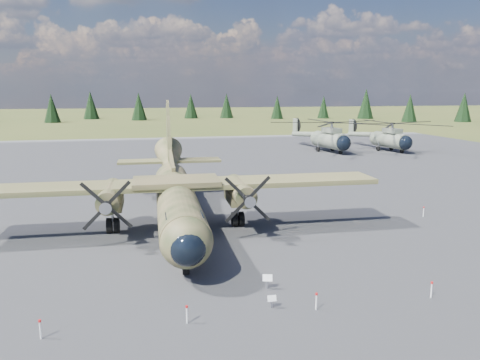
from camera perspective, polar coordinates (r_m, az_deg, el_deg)
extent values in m
plane|color=brown|center=(34.48, -2.19, -6.08)|extent=(500.00, 500.00, 0.00)
cube|color=slate|center=(44.03, -4.50, -2.36)|extent=(120.00, 120.00, 0.04)
cylinder|color=#374023|center=(33.27, -7.69, -2.66)|extent=(3.37, 18.23, 2.82)
sphere|color=#374023|center=(24.55, -6.53, -7.55)|extent=(2.85, 2.85, 2.77)
sphere|color=black|center=(24.04, -6.43, -8.08)|extent=(2.09, 2.09, 2.03)
cube|color=black|center=(25.87, -6.83, -4.84)|extent=(2.06, 1.67, 0.55)
cone|color=#374023|center=(44.75, -8.55, 2.17)|extent=(2.97, 7.01, 4.25)
cube|color=#96989A|center=(34.53, -7.73, -4.15)|extent=(2.10, 6.10, 0.50)
cube|color=#30391D|center=(33.52, -7.78, -0.54)|extent=(29.33, 4.31, 0.35)
cube|color=#374023|center=(33.47, -7.79, -0.17)|extent=(6.16, 3.81, 0.35)
cylinder|color=#374023|center=(33.43, -15.52, -1.84)|extent=(1.67, 5.29, 1.51)
cube|color=#374023|center=(34.36, -15.36, -2.62)|extent=(1.61, 3.47, 0.81)
cone|color=gray|center=(30.25, -16.02, -3.19)|extent=(0.79, 0.93, 0.77)
cylinder|color=black|center=(34.78, -15.22, -5.36)|extent=(0.92, 1.14, 1.11)
cylinder|color=#374023|center=(33.85, -0.04, -1.29)|extent=(1.67, 5.29, 1.51)
cube|color=#374023|center=(34.77, -0.28, -2.07)|extent=(1.61, 3.47, 0.81)
cone|color=gray|center=(30.72, 1.09, -2.55)|extent=(0.79, 0.93, 0.77)
cylinder|color=black|center=(35.19, -0.28, -4.78)|extent=(0.92, 1.14, 1.11)
cube|color=#374023|center=(40.87, -8.36, 2.21)|extent=(0.51, 7.62, 1.69)
cube|color=#30391D|center=(45.24, -8.57, 2.33)|extent=(9.74, 2.51, 0.22)
cylinder|color=gray|center=(26.03, -6.68, -8.88)|extent=(0.15, 0.15, 0.91)
cylinder|color=black|center=(26.28, -6.64, -10.38)|extent=(0.38, 0.95, 0.94)
cylinder|color=gray|center=(78.64, 10.89, 4.76)|extent=(3.93, 7.98, 2.65)
sphere|color=black|center=(75.49, 12.47, 4.41)|extent=(2.82, 2.82, 2.44)
sphere|color=gray|center=(81.84, 9.43, 5.04)|extent=(2.82, 2.82, 2.44)
cube|color=gray|center=(78.13, 11.11, 5.97)|extent=(2.36, 3.65, 0.80)
cylinder|color=gray|center=(78.07, 11.13, 6.55)|extent=(0.44, 0.44, 1.06)
cylinder|color=gray|center=(85.20, 8.03, 5.56)|extent=(2.44, 9.08, 1.52)
cube|color=gray|center=(88.54, 6.75, 6.64)|extent=(0.49, 1.50, 2.55)
cylinder|color=black|center=(88.72, 6.96, 6.65)|extent=(0.54, 2.73, 2.76)
cylinder|color=black|center=(76.19, 12.15, 3.36)|extent=(0.42, 0.76, 0.72)
cylinder|color=black|center=(79.11, 9.48, 3.72)|extent=(0.46, 0.89, 0.85)
cylinder|color=gray|center=(79.04, 9.49, 4.12)|extent=(0.17, 0.17, 1.54)
cylinder|color=black|center=(80.65, 11.21, 3.80)|extent=(0.46, 0.89, 0.85)
cylinder|color=gray|center=(80.58, 11.23, 4.19)|extent=(0.17, 0.17, 1.54)
cylinder|color=gray|center=(82.30, 17.83, 4.64)|extent=(3.63, 7.60, 2.53)
sphere|color=black|center=(79.52, 19.47, 4.30)|extent=(2.66, 2.66, 2.33)
sphere|color=gray|center=(85.15, 16.28, 4.91)|extent=(2.66, 2.66, 2.33)
cube|color=gray|center=(81.84, 18.07, 5.73)|extent=(2.20, 3.47, 0.76)
cylinder|color=gray|center=(81.78, 18.10, 6.26)|extent=(0.42, 0.42, 1.01)
cylinder|color=gray|center=(88.14, 14.80, 5.41)|extent=(2.18, 8.68, 1.45)
cube|color=gray|center=(91.13, 13.43, 6.44)|extent=(0.44, 1.44, 2.43)
cylinder|color=black|center=(91.33, 13.61, 6.44)|extent=(0.47, 2.61, 2.63)
cylinder|color=black|center=(80.14, 19.13, 3.35)|extent=(0.39, 0.72, 0.69)
cylinder|color=black|center=(82.56, 16.50, 3.70)|extent=(0.43, 0.85, 0.81)
cylinder|color=gray|center=(82.50, 16.52, 4.07)|extent=(0.16, 0.16, 1.47)
cylinder|color=black|center=(84.25, 17.98, 3.76)|extent=(0.43, 0.85, 0.81)
cylinder|color=gray|center=(84.19, 18.00, 4.11)|extent=(0.16, 0.16, 1.47)
cube|color=gray|center=(24.64, 3.32, -12.42)|extent=(0.11, 0.11, 0.63)
cube|color=white|center=(24.47, 3.36, -11.82)|extent=(0.54, 0.33, 0.35)
cube|color=gray|center=(22.69, 3.87, -14.71)|extent=(0.07, 0.07, 0.51)
cube|color=white|center=(22.54, 3.91, -14.19)|extent=(0.41, 0.18, 0.29)
cylinder|color=white|center=(21.69, -23.16, -16.46)|extent=(0.07, 0.07, 0.80)
cylinder|color=red|center=(21.52, -23.24, -15.51)|extent=(0.12, 0.12, 0.10)
cylinder|color=white|center=(21.36, -6.50, -16.05)|extent=(0.07, 0.07, 0.80)
cylinder|color=red|center=(21.18, -6.52, -15.08)|extent=(0.12, 0.12, 0.10)
cylinder|color=white|center=(22.66, 9.28, -14.47)|extent=(0.07, 0.07, 0.80)
cylinder|color=red|center=(22.49, 9.31, -13.55)|extent=(0.12, 0.12, 0.10)
cylinder|color=white|center=(25.36, 22.30, -12.34)|extent=(0.07, 0.07, 0.80)
cylinder|color=red|center=(25.21, 22.36, -11.50)|extent=(0.12, 0.12, 0.10)
cylinder|color=white|center=(50.47, -23.81, -1.10)|extent=(0.07, 0.07, 0.80)
cylinder|color=red|center=(50.39, -23.84, -0.65)|extent=(0.12, 0.12, 0.10)
cylinder|color=white|center=(49.47, -14.70, -0.74)|extent=(0.07, 0.07, 0.80)
cylinder|color=red|center=(49.40, -14.72, -0.29)|extent=(0.12, 0.12, 0.10)
cylinder|color=white|center=(49.76, -5.47, -0.37)|extent=(0.07, 0.07, 0.80)
cylinder|color=red|center=(49.69, -5.47, 0.08)|extent=(0.12, 0.12, 0.10)
cylinder|color=white|center=(51.31, 3.44, 0.00)|extent=(0.07, 0.07, 0.80)
cylinder|color=red|center=(51.24, 3.44, 0.44)|extent=(0.12, 0.12, 0.10)
cylinder|color=white|center=(54.01, 11.63, 0.35)|extent=(0.07, 0.07, 0.80)
cylinder|color=red|center=(53.94, 11.65, 0.76)|extent=(0.12, 0.12, 0.10)
cylinder|color=white|center=(40.55, 21.46, -3.67)|extent=(0.07, 0.07, 0.80)
cylinder|color=red|center=(40.46, 21.50, -3.12)|extent=(0.12, 0.12, 0.10)
cone|color=black|center=(170.27, 25.62, 8.01)|extent=(5.29, 5.29, 9.44)
cone|color=black|center=(163.94, 19.99, 8.26)|extent=(5.02, 5.02, 8.97)
cone|color=black|center=(177.93, 15.08, 8.98)|extent=(6.03, 6.03, 10.76)
cone|color=black|center=(177.41, 10.14, 8.77)|extent=(4.61, 4.61, 8.23)
cone|color=black|center=(171.68, 4.55, 8.85)|extent=(4.65, 4.65, 8.30)
cone|color=black|center=(175.82, -1.66, 9.05)|extent=(5.06, 5.06, 9.04)
cone|color=black|center=(174.97, -6.01, 8.97)|extent=(5.01, 5.01, 8.95)
cone|color=black|center=(166.25, -12.24, 8.78)|extent=(5.29, 5.29, 9.45)
cone|color=black|center=(177.32, -17.74, 8.70)|extent=(5.55, 5.55, 9.92)
cone|color=black|center=(162.08, -21.98, 8.13)|extent=(5.08, 5.08, 9.08)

